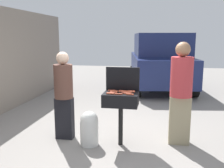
{
  "coord_description": "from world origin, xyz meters",
  "views": [
    {
      "loc": [
        0.89,
        -4.35,
        1.89
      ],
      "look_at": [
        0.03,
        0.34,
        1.0
      ],
      "focal_mm": 40.45,
      "sensor_mm": 36.0,
      "label": 1
    }
  ],
  "objects_px": {
    "hot_dog_11": "(113,93)",
    "person_left": "(64,93)",
    "hot_dog_6": "(112,91)",
    "propane_tank": "(89,128)",
    "hot_dog_8": "(111,93)",
    "person_right": "(181,90)",
    "hot_dog_15": "(130,94)",
    "hot_dog_12": "(131,91)",
    "hot_dog_13": "(131,92)",
    "hot_dog_7": "(110,94)",
    "bbq_grill": "(121,101)",
    "hot_dog_9": "(114,92)",
    "hot_dog_1": "(119,94)",
    "hot_dog_4": "(129,91)",
    "hot_dog_2": "(128,92)",
    "parked_minivan": "(159,61)",
    "hot_dog_0": "(123,91)",
    "hot_dog_3": "(122,92)",
    "hot_dog_5": "(125,93)",
    "hot_dog_10": "(115,91)",
    "hot_dog_14": "(128,93)"
  },
  "relations": [
    {
      "from": "hot_dog_13",
      "to": "hot_dog_14",
      "type": "xyz_separation_m",
      "value": [
        -0.05,
        -0.13,
        0.0
      ]
    },
    {
      "from": "hot_dog_7",
      "to": "hot_dog_8",
      "type": "height_order",
      "value": "same"
    },
    {
      "from": "hot_dog_8",
      "to": "hot_dog_14",
      "type": "xyz_separation_m",
      "value": [
        0.28,
        0.02,
        0.0
      ]
    },
    {
      "from": "hot_dog_10",
      "to": "person_right",
      "type": "bearing_deg",
      "value": 8.92
    },
    {
      "from": "bbq_grill",
      "to": "hot_dog_9",
      "type": "bearing_deg",
      "value": 170.41
    },
    {
      "from": "hot_dog_1",
      "to": "parked_minivan",
      "type": "bearing_deg",
      "value": 82.88
    },
    {
      "from": "hot_dog_10",
      "to": "hot_dog_13",
      "type": "relative_size",
      "value": 1.0
    },
    {
      "from": "hot_dog_2",
      "to": "hot_dog_4",
      "type": "bearing_deg",
      "value": 81.69
    },
    {
      "from": "hot_dog_8",
      "to": "hot_dog_13",
      "type": "xyz_separation_m",
      "value": [
        0.33,
        0.14,
        0.0
      ]
    },
    {
      "from": "hot_dog_3",
      "to": "hot_dog_5",
      "type": "distance_m",
      "value": 0.11
    },
    {
      "from": "hot_dog_6",
      "to": "propane_tank",
      "type": "xyz_separation_m",
      "value": [
        -0.37,
        -0.21,
        -0.63
      ]
    },
    {
      "from": "hot_dog_5",
      "to": "hot_dog_11",
      "type": "xyz_separation_m",
      "value": [
        -0.2,
        -0.01,
        0.0
      ]
    },
    {
      "from": "hot_dog_8",
      "to": "hot_dog_11",
      "type": "distance_m",
      "value": 0.06
    },
    {
      "from": "hot_dog_8",
      "to": "hot_dog_12",
      "type": "height_order",
      "value": "same"
    },
    {
      "from": "hot_dog_1",
      "to": "hot_dog_8",
      "type": "xyz_separation_m",
      "value": [
        -0.14,
        0.05,
        0.0
      ]
    },
    {
      "from": "hot_dog_10",
      "to": "hot_dog_4",
      "type": "bearing_deg",
      "value": 4.08
    },
    {
      "from": "hot_dog_8",
      "to": "hot_dog_4",
      "type": "bearing_deg",
      "value": 31.38
    },
    {
      "from": "person_left",
      "to": "hot_dog_1",
      "type": "bearing_deg",
      "value": -26.62
    },
    {
      "from": "hot_dog_11",
      "to": "parked_minivan",
      "type": "height_order",
      "value": "parked_minivan"
    },
    {
      "from": "hot_dog_15",
      "to": "bbq_grill",
      "type": "bearing_deg",
      "value": 141.73
    },
    {
      "from": "hot_dog_7",
      "to": "hot_dog_11",
      "type": "relative_size",
      "value": 1.0
    },
    {
      "from": "hot_dog_1",
      "to": "propane_tank",
      "type": "xyz_separation_m",
      "value": [
        -0.52,
        0.03,
        -0.63
      ]
    },
    {
      "from": "hot_dog_0",
      "to": "hot_dog_8",
      "type": "xyz_separation_m",
      "value": [
        -0.17,
        -0.2,
        0.0
      ]
    },
    {
      "from": "hot_dog_11",
      "to": "hot_dog_15",
      "type": "height_order",
      "value": "same"
    },
    {
      "from": "hot_dog_4",
      "to": "hot_dog_15",
      "type": "bearing_deg",
      "value": -77.57
    },
    {
      "from": "hot_dog_7",
      "to": "bbq_grill",
      "type": "bearing_deg",
      "value": 38.8
    },
    {
      "from": "hot_dog_5",
      "to": "hot_dog_11",
      "type": "height_order",
      "value": "same"
    },
    {
      "from": "hot_dog_2",
      "to": "hot_dog_13",
      "type": "xyz_separation_m",
      "value": [
        0.06,
        0.04,
        0.0
      ]
    },
    {
      "from": "hot_dog_6",
      "to": "propane_tank",
      "type": "bearing_deg",
      "value": -150.25
    },
    {
      "from": "hot_dog_2",
      "to": "hot_dog_14",
      "type": "distance_m",
      "value": 0.09
    },
    {
      "from": "hot_dog_1",
      "to": "hot_dog_12",
      "type": "xyz_separation_m",
      "value": [
        0.19,
        0.26,
        0.0
      ]
    },
    {
      "from": "hot_dog_10",
      "to": "hot_dog_13",
      "type": "bearing_deg",
      "value": -2.22
    },
    {
      "from": "bbq_grill",
      "to": "hot_dog_6",
      "type": "height_order",
      "value": "hot_dog_6"
    },
    {
      "from": "hot_dog_8",
      "to": "person_right",
      "type": "height_order",
      "value": "person_right"
    },
    {
      "from": "hot_dog_7",
      "to": "hot_dog_9",
      "type": "height_order",
      "value": "same"
    },
    {
      "from": "person_left",
      "to": "person_right",
      "type": "relative_size",
      "value": 0.9
    },
    {
      "from": "bbq_grill",
      "to": "hot_dog_9",
      "type": "relative_size",
      "value": 7.25
    },
    {
      "from": "hot_dog_3",
      "to": "hot_dog_0",
      "type": "bearing_deg",
      "value": 95.4
    },
    {
      "from": "hot_dog_2",
      "to": "hot_dog_8",
      "type": "height_order",
      "value": "same"
    },
    {
      "from": "hot_dog_7",
      "to": "hot_dog_15",
      "type": "bearing_deg",
      "value": -0.87
    },
    {
      "from": "hot_dog_2",
      "to": "parked_minivan",
      "type": "xyz_separation_m",
      "value": [
        0.55,
        5.33,
        0.07
      ]
    },
    {
      "from": "hot_dog_11",
      "to": "person_left",
      "type": "distance_m",
      "value": 0.97
    },
    {
      "from": "hot_dog_12",
      "to": "hot_dog_15",
      "type": "relative_size",
      "value": 1.0
    },
    {
      "from": "hot_dog_1",
      "to": "person_left",
      "type": "distance_m",
      "value": 1.09
    },
    {
      "from": "hot_dog_8",
      "to": "hot_dog_11",
      "type": "bearing_deg",
      "value": 49.33
    },
    {
      "from": "hot_dog_0",
      "to": "person_left",
      "type": "relative_size",
      "value": 0.08
    },
    {
      "from": "hot_dog_6",
      "to": "hot_dog_15",
      "type": "xyz_separation_m",
      "value": [
        0.35,
        -0.24,
        0.0
      ]
    },
    {
      "from": "hot_dog_13",
      "to": "hot_dog_15",
      "type": "distance_m",
      "value": 0.19
    },
    {
      "from": "hot_dog_4",
      "to": "hot_dog_8",
      "type": "height_order",
      "value": "same"
    },
    {
      "from": "hot_dog_6",
      "to": "hot_dog_8",
      "type": "distance_m",
      "value": 0.19
    }
  ]
}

